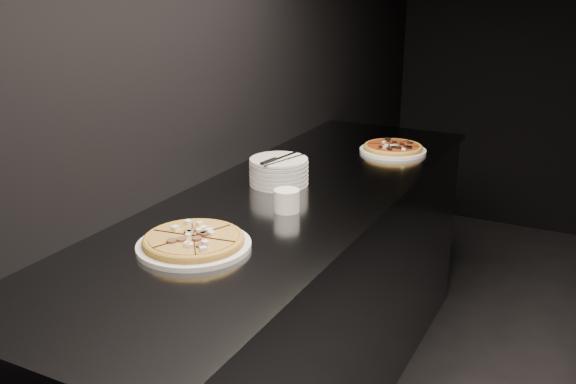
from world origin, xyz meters
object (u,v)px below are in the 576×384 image
at_px(pizza_mushroom, 194,242).
at_px(ramekin, 287,200).
at_px(plate_stack, 279,171).
at_px(counter, 289,306).
at_px(cutlery, 279,159).
at_px(pizza_tomato, 393,148).

height_order(pizza_mushroom, ramekin, ramekin).
bearing_deg(pizza_mushroom, plate_stack, 95.64).
bearing_deg(counter, cutlery, 137.50).
distance_m(counter, pizza_mushroom, 0.74).
bearing_deg(plate_stack, pizza_tomato, 69.07).
bearing_deg(cutlery, counter, -33.62).
bearing_deg(cutlery, pizza_tomato, 79.14).
distance_m(plate_stack, cutlery, 0.06).
bearing_deg(pizza_mushroom, ramekin, 75.94).
height_order(plate_stack, ramekin, plate_stack).
bearing_deg(plate_stack, pizza_mushroom, -84.36).
height_order(counter, cutlery, cutlery).
distance_m(pizza_mushroom, pizza_tomato, 1.31).
distance_m(pizza_mushroom, cutlery, 0.65).
xyz_separation_m(counter, plate_stack, (-0.09, 0.10, 0.51)).
xyz_separation_m(plate_stack, cutlery, (0.01, -0.02, 0.05)).
bearing_deg(ramekin, plate_stack, 123.07).
height_order(pizza_tomato, ramekin, ramekin).
xyz_separation_m(cutlery, ramekin, (0.16, -0.24, -0.06)).
bearing_deg(cutlery, plate_stack, 126.50).
bearing_deg(pizza_tomato, counter, -101.49).
relative_size(counter, ramekin, 27.92).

